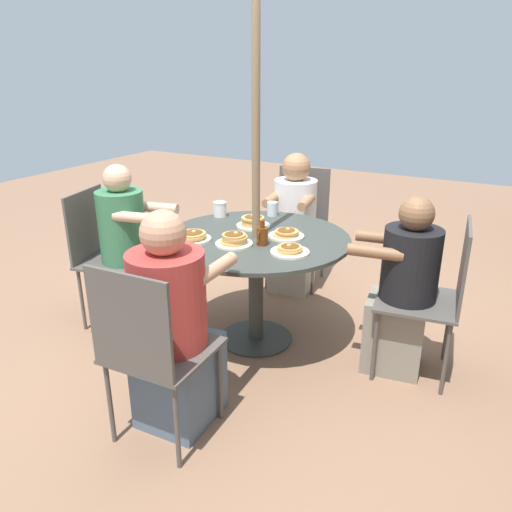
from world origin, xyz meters
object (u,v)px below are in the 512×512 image
Objects in this scene: diner_north at (294,228)px; diner_west at (402,294)px; patio_table at (256,255)px; pancake_plate_d at (290,250)px; syrup_bottle at (262,235)px; coffee_cup at (220,209)px; patio_chair_west at (436,291)px; pancake_plate_c at (234,240)px; drinking_glass_a at (272,209)px; patio_chair_north at (300,218)px; patio_chair_south at (150,345)px; pancake_plate_a at (286,234)px; pancake_plate_b at (253,222)px; pancake_plate_e at (193,237)px; diner_east at (128,253)px; diner_south at (174,332)px; patio_chair_east at (105,249)px.

diner_north is 1.35m from diner_west.
patio_table is 5.28× the size of pancake_plate_d.
syrup_bottle is 0.68m from coffee_cup.
diner_north reaches higher than patio_chair_west.
patio_table is at bearing 90.00° from diner_north.
drinking_glass_a is at bearing -172.85° from pancake_plate_c.
diner_north is at bearing 90.00° from patio_chair_north.
pancake_plate_d is 2.15× the size of coffee_cup.
patio_chair_west is (0.96, 1.30, 0.00)m from patio_chair_north.
diner_west is (0.80, 1.09, -0.02)m from diner_north.
patio_chair_south is (2.24, 0.24, 0.00)m from patio_chair_north.
pancake_plate_a reaches higher than patio_table.
patio_chair_west is at bearing 111.97° from pancake_plate_d.
pancake_plate_b is 1.00× the size of pancake_plate_e.
patio_chair_north is 4.22× the size of pancake_plate_c.
pancake_plate_a is 1.00× the size of pancake_plate_c.
diner_north is 1.37m from diner_east.
diner_east is 1.00× the size of diner_south.
diner_north is at bearing 172.29° from pancake_plate_e.
diner_north is at bearing -170.46° from patio_table.
patio_chair_east is 4.22× the size of pancake_plate_e.
diner_west is at bearing 87.24° from diner_east.
diner_east reaches higher than pancake_plate_b.
diner_south is 0.81m from pancake_plate_e.
diner_north reaches higher than drinking_glass_a.
patio_chair_west is 1.31m from drinking_glass_a.
syrup_bottle is at bearing 21.58° from drinking_glass_a.
diner_west is at bearing 93.22° from pancake_plate_a.
coffee_cup is at bearing 116.61° from patio_chair_east.
diner_east is 1.06× the size of diner_west.
syrup_bottle reaches higher than pancake_plate_a.
syrup_bottle is at bearing 97.07° from patio_chair_west.
patio_chair_south is 4.22× the size of pancake_plate_b.
patio_table is at bearing 90.00° from patio_chair_west.
diner_east is at bearing 92.51° from patio_chair_west.
diner_east is 1.06m from syrup_bottle.
diner_south is 1.06m from pancake_plate_a.
patio_chair_east is 1.09m from pancake_plate_b.
pancake_plate_e is (0.38, -1.25, 0.27)m from diner_west.
patio_chair_north is 1.62m from patio_chair_west.
patio_chair_east is 1.00× the size of patio_chair_south.
pancake_plate_b is 1.00× the size of pancake_plate_d.
pancake_plate_c is (-0.74, -0.09, 0.25)m from diner_south.
pancake_plate_b reaches higher than pancake_plate_e.
coffee_cup is (-1.22, -0.50, 0.27)m from diner_south.
pancake_plate_d is at bearing 67.63° from diner_south.
diner_west is 4.81× the size of pancake_plate_a.
pancake_plate_d is at bearing 76.05° from syrup_bottle.
pancake_plate_d is at bearing 102.06° from patio_chair_north.
pancake_plate_a is at bearing 124.62° from pancake_plate_e.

